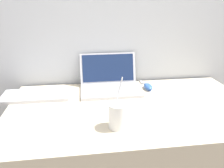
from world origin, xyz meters
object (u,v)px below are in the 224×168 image
(drink_cup, at_px, (118,115))
(external_keyboard, at_px, (36,95))
(laptop, at_px, (110,82))
(usb_stick, at_px, (142,82))
(computer_mouse, at_px, (148,87))

(drink_cup, relative_size, external_keyboard, 0.61)
(laptop, bearing_deg, usb_stick, 19.40)
(computer_mouse, distance_m, usb_stick, 0.11)
(usb_stick, bearing_deg, drink_cup, -115.49)
(drink_cup, height_order, computer_mouse, drink_cup)
(usb_stick, bearing_deg, computer_mouse, -84.53)
(external_keyboard, distance_m, usb_stick, 0.70)
(drink_cup, xyz_separation_m, external_keyboard, (-0.43, 0.38, -0.05))
(computer_mouse, xyz_separation_m, usb_stick, (-0.01, 0.11, -0.01))
(computer_mouse, bearing_deg, laptop, 172.85)
(usb_stick, bearing_deg, external_keyboard, -168.14)
(laptop, height_order, usb_stick, laptop)
(computer_mouse, height_order, external_keyboard, computer_mouse)
(drink_cup, xyz_separation_m, usb_stick, (0.25, 0.53, -0.06))
(laptop, distance_m, drink_cup, 0.44)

